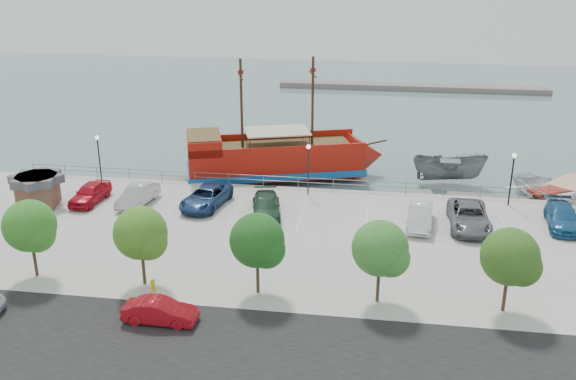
# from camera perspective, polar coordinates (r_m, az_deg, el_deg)

# --- Properties ---
(ground) EXTENTS (160.00, 160.00, 0.00)m
(ground) POSITION_cam_1_polar(r_m,az_deg,el_deg) (47.55, 0.84, -4.29)
(ground) COLOR slate
(street) EXTENTS (100.00, 8.00, 0.04)m
(street) POSITION_cam_1_polar(r_m,az_deg,el_deg) (33.33, -2.97, -14.27)
(street) COLOR black
(street) RESTS_ON land_slab
(sidewalk) EXTENTS (100.00, 4.00, 0.05)m
(sidewalk) POSITION_cam_1_polar(r_m,az_deg,el_deg) (38.31, -1.19, -9.18)
(sidewalk) COLOR beige
(sidewalk) RESTS_ON land_slab
(seawall_railing) EXTENTS (50.00, 0.06, 1.00)m
(seawall_railing) POSITION_cam_1_polar(r_m,az_deg,el_deg) (54.12, 1.96, 0.64)
(seawall_railing) COLOR slate
(seawall_railing) RESTS_ON land_slab
(far_shore) EXTENTS (40.00, 3.00, 0.80)m
(far_shore) POSITION_cam_1_polar(r_m,az_deg,el_deg) (99.77, 10.95, 8.97)
(far_shore) COLOR slate
(far_shore) RESTS_ON ground
(pirate_ship) EXTENTS (18.89, 10.38, 11.71)m
(pirate_ship) POSITION_cam_1_polar(r_m,az_deg,el_deg) (59.02, 0.13, 2.82)
(pirate_ship) COLOR #A4140B
(pirate_ship) RESTS_ON ground
(patrol_boat) EXTENTS (6.65, 2.66, 2.55)m
(patrol_boat) POSITION_cam_1_polar(r_m,az_deg,el_deg) (59.57, 14.15, 1.65)
(patrol_boat) COLOR slate
(patrol_boat) RESTS_ON ground
(speedboat) EXTENTS (8.79, 9.65, 1.64)m
(speedboat) POSITION_cam_1_polar(r_m,az_deg,el_deg) (58.14, 22.41, -0.28)
(speedboat) COLOR white
(speedboat) RESTS_ON ground
(dock_west) EXTENTS (7.08, 3.43, 0.39)m
(dock_west) POSITION_cam_1_polar(r_m,az_deg,el_deg) (59.30, -12.36, 0.61)
(dock_west) COLOR gray
(dock_west) RESTS_ON ground
(dock_mid) EXTENTS (7.00, 3.28, 0.39)m
(dock_mid) POSITION_cam_1_polar(r_m,az_deg,el_deg) (55.62, 9.41, -0.54)
(dock_mid) COLOR gray
(dock_mid) RESTS_ON ground
(dock_east) EXTENTS (7.70, 2.83, 0.43)m
(dock_east) POSITION_cam_1_polar(r_m,az_deg,el_deg) (56.42, 17.74, -0.95)
(dock_east) COLOR slate
(dock_east) RESTS_ON ground
(shed) EXTENTS (3.72, 3.72, 2.55)m
(shed) POSITION_cam_1_polar(r_m,az_deg,el_deg) (53.96, -21.35, 0.04)
(shed) COLOR brown
(shed) RESTS_ON land_slab
(street_sedan) EXTENTS (4.09, 1.46, 1.34)m
(street_sedan) POSITION_cam_1_polar(r_m,az_deg,el_deg) (36.01, -11.31, -10.53)
(street_sedan) COLOR #A90F18
(street_sedan) RESTS_ON street
(fire_hydrant) EXTENTS (0.28, 0.28, 0.80)m
(fire_hydrant) POSITION_cam_1_polar(r_m,az_deg,el_deg) (39.15, -11.92, -8.26)
(fire_hydrant) COLOR gold
(fire_hydrant) RESTS_ON sidewalk
(lamp_post_left) EXTENTS (0.36, 0.36, 4.28)m
(lamp_post_left) POSITION_cam_1_polar(r_m,az_deg,el_deg) (56.96, -16.50, 3.37)
(lamp_post_left) COLOR black
(lamp_post_left) RESTS_ON land_slab
(lamp_post_mid) EXTENTS (0.36, 0.36, 4.28)m
(lamp_post_mid) POSITION_cam_1_polar(r_m,az_deg,el_deg) (52.11, 1.82, 2.64)
(lamp_post_mid) COLOR black
(lamp_post_mid) RESTS_ON land_slab
(lamp_post_right) EXTENTS (0.36, 0.36, 4.28)m
(lamp_post_right) POSITION_cam_1_polar(r_m,az_deg,el_deg) (52.82, 19.33, 1.70)
(lamp_post_right) COLOR black
(lamp_post_right) RESTS_ON land_slab
(tree_b) EXTENTS (3.30, 3.20, 5.00)m
(tree_b) POSITION_cam_1_polar(r_m,az_deg,el_deg) (41.68, -21.85, -3.15)
(tree_b) COLOR #473321
(tree_b) RESTS_ON sidewalk
(tree_c) EXTENTS (3.30, 3.20, 5.00)m
(tree_c) POSITION_cam_1_polar(r_m,az_deg,el_deg) (38.72, -12.81, -3.93)
(tree_c) COLOR #473321
(tree_c) RESTS_ON sidewalk
(tree_d) EXTENTS (3.30, 3.20, 5.00)m
(tree_d) POSITION_cam_1_polar(r_m,az_deg,el_deg) (36.86, -2.56, -4.70)
(tree_d) COLOR #473321
(tree_d) RESTS_ON sidewalk
(tree_e) EXTENTS (3.30, 3.20, 5.00)m
(tree_e) POSITION_cam_1_polar(r_m,az_deg,el_deg) (36.27, 8.41, -5.36)
(tree_e) COLOR #473321
(tree_e) RESTS_ON sidewalk
(tree_f) EXTENTS (3.30, 3.20, 5.00)m
(tree_f) POSITION_cam_1_polar(r_m,az_deg,el_deg) (37.03, 19.35, -5.82)
(tree_f) COLOR #473321
(tree_f) RESTS_ON sidewalk
(parked_car_a) EXTENTS (2.18, 4.74, 1.58)m
(parked_car_a) POSITION_cam_1_polar(r_m,az_deg,el_deg) (53.54, -17.18, -0.25)
(parked_car_a) COLOR red
(parked_car_a) RESTS_ON land_slab
(parked_car_b) EXTENTS (2.29, 4.87, 1.54)m
(parked_car_b) POSITION_cam_1_polar(r_m,az_deg,el_deg) (52.11, -13.21, -0.45)
(parked_car_b) COLOR #ADADAD
(parked_car_b) RESTS_ON land_slab
(parked_car_c) EXTENTS (3.55, 5.99, 1.56)m
(parked_car_c) POSITION_cam_1_polar(r_m,az_deg,el_deg) (50.75, -7.29, -0.62)
(parked_car_c) COLOR navy
(parked_car_c) RESTS_ON land_slab
(parked_car_d) EXTENTS (3.09, 5.50, 1.50)m
(parked_car_d) POSITION_cam_1_polar(r_m,az_deg,el_deg) (48.70, -1.95, -1.43)
(parked_car_d) COLOR #22442C
(parked_car_d) RESTS_ON land_slab
(parked_car_f) EXTENTS (2.17, 5.08, 1.63)m
(parked_car_f) POSITION_cam_1_polar(r_m,az_deg,el_deg) (47.73, 11.66, -2.27)
(parked_car_f) COLOR silver
(parked_car_f) RESTS_ON land_slab
(parked_car_g) EXTENTS (2.81, 6.05, 1.68)m
(parked_car_g) POSITION_cam_1_polar(r_m,az_deg,el_deg) (48.39, 15.79, -2.28)
(parked_car_g) COLOR slate
(parked_car_g) RESTS_ON land_slab
(parked_car_h) EXTENTS (2.59, 5.43, 1.53)m
(parked_car_h) POSITION_cam_1_polar(r_m,az_deg,el_deg) (50.80, 23.22, -2.22)
(parked_car_h) COLOR #1F5C8D
(parked_car_h) RESTS_ON land_slab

